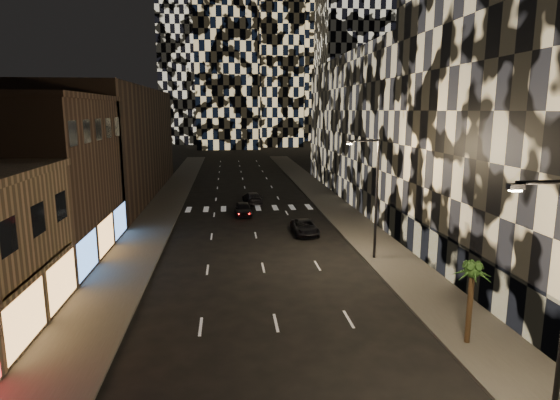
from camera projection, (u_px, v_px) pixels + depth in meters
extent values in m
cube|color=#47443F|center=(162.00, 210.00, 53.28)|extent=(4.00, 120.00, 0.15)
cube|color=#47443F|center=(334.00, 206.00, 55.46)|extent=(4.00, 120.00, 0.15)
cube|color=#4C4C47|center=(180.00, 209.00, 53.51)|extent=(0.20, 120.00, 0.15)
cube|color=#4C4C47|center=(316.00, 206.00, 55.23)|extent=(0.20, 120.00, 0.15)
cube|color=#473428|center=(34.00, 181.00, 35.29)|extent=(10.00, 15.00, 12.00)
cube|color=#473428|center=(115.00, 143.00, 60.96)|extent=(10.00, 40.00, 14.00)
cube|color=#383838|center=(456.00, 261.00, 30.56)|extent=(0.60, 25.00, 3.00)
cube|color=#232326|center=(398.00, 127.00, 61.69)|extent=(16.00, 40.00, 18.00)
cylinder|color=black|center=(549.00, 182.00, 14.46)|extent=(2.20, 0.14, 0.14)
cube|color=black|center=(516.00, 187.00, 14.36)|extent=(0.50, 0.25, 0.18)
cube|color=#FFEAB2|center=(515.00, 190.00, 14.38)|extent=(0.35, 0.18, 0.06)
cylinder|color=black|center=(376.00, 200.00, 34.93)|extent=(0.20, 0.20, 9.00)
cylinder|color=black|center=(364.00, 141.00, 33.97)|extent=(2.20, 0.14, 0.14)
cube|color=black|center=(349.00, 142.00, 33.87)|extent=(0.50, 0.25, 0.18)
cube|color=#FFEAB2|center=(349.00, 144.00, 33.90)|extent=(0.35, 0.18, 0.06)
imported|color=black|center=(243.00, 209.00, 50.50)|extent=(1.84, 4.30, 1.45)
imported|color=black|center=(252.00, 198.00, 56.94)|extent=(2.45, 5.04, 1.41)
imported|color=black|center=(305.00, 227.00, 42.87)|extent=(2.22, 4.74, 1.31)
cylinder|color=#47331E|center=(469.00, 308.00, 22.41)|extent=(0.26, 0.26, 3.51)
sphere|color=#214418|center=(473.00, 270.00, 22.05)|extent=(0.77, 0.77, 0.77)
cone|color=#214418|center=(478.00, 271.00, 22.08)|extent=(1.54, 0.40, 0.93)
cone|color=#214418|center=(474.00, 269.00, 22.28)|extent=(1.25, 1.33, 0.93)
cone|color=#214418|center=(469.00, 269.00, 22.32)|extent=(0.55, 1.55, 0.93)
cone|color=#214418|center=(466.00, 270.00, 22.17)|extent=(1.48, 1.01, 0.93)
cone|color=#214418|center=(469.00, 272.00, 21.93)|extent=(1.52, 0.86, 0.93)
cone|color=#214418|center=(474.00, 273.00, 21.80)|extent=(0.72, 1.55, 0.93)
cone|color=#214418|center=(478.00, 273.00, 21.86)|extent=(1.13, 1.42, 0.93)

